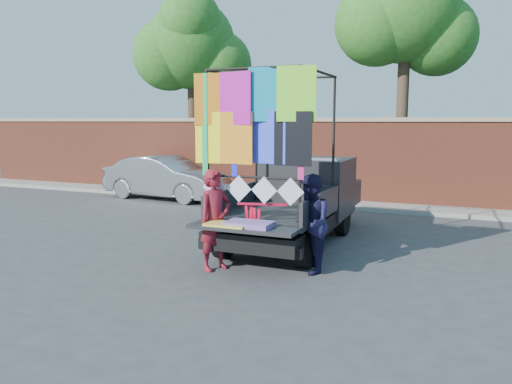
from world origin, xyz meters
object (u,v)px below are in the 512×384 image
at_px(woman, 215,220).
at_px(man, 310,224).
at_px(pickup_truck, 301,199).
at_px(sedan, 166,178).

relative_size(woman, man, 1.04).
bearing_deg(woman, man, -47.89).
distance_m(pickup_truck, man, 2.52).
distance_m(pickup_truck, woman, 2.87).
xyz_separation_m(woman, man, (1.52, 0.47, -0.03)).
xyz_separation_m(pickup_truck, woman, (-0.60, -2.81, 0.00)).
bearing_deg(woman, pickup_truck, 13.08).
distance_m(sedan, woman, 8.05).
bearing_deg(sedan, man, -125.68).
bearing_deg(man, woman, -99.24).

